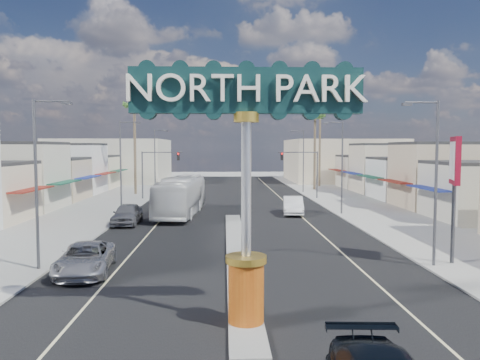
{
  "coord_description": "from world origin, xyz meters",
  "views": [
    {
      "loc": [
        -0.79,
        -14.65,
        6.52
      ],
      "look_at": [
        0.12,
        11.98,
        4.66
      ],
      "focal_mm": 35.0,
      "sensor_mm": 36.0,
      "label": 1
    }
  ],
  "objects": [
    {
      "name": "city_bus",
      "position": [
        -4.96,
        30.24,
        1.83
      ],
      "size": [
        4.07,
        13.37,
        3.67
      ],
      "primitive_type": "imported",
      "rotation": [
        0.0,
        0.0,
        -0.08
      ],
      "color": "silver",
      "rests_on": "ground"
    },
    {
      "name": "storefront_row_right",
      "position": [
        24.0,
        43.0,
        3.0
      ],
      "size": [
        12.0,
        42.0,
        6.0
      ],
      "primitive_type": "cube",
      "color": "#B7B29E",
      "rests_on": "ground"
    },
    {
      "name": "backdrop_far_left",
      "position": [
        -22.0,
        75.0,
        4.0
      ],
      "size": [
        20.0,
        20.0,
        8.0
      ],
      "primitive_type": "cube",
      "color": "#B7B29E",
      "rests_on": "ground"
    },
    {
      "name": "streetlight_l_far",
      "position": [
        -10.43,
        52.0,
        5.07
      ],
      "size": [
        2.03,
        0.22,
        9.0
      ],
      "color": "#47474C",
      "rests_on": "ground"
    },
    {
      "name": "streetlight_l_near",
      "position": [
        -10.43,
        10.0,
        5.07
      ],
      "size": [
        2.03,
        0.22,
        9.0
      ],
      "color": "#47474C",
      "rests_on": "ground"
    },
    {
      "name": "median_island",
      "position": [
        0.0,
        14.0,
        0.08
      ],
      "size": [
        1.3,
        30.0,
        0.16
      ],
      "primitive_type": "cube",
      "color": "gray",
      "rests_on": "ground"
    },
    {
      "name": "traffic_signal_left",
      "position": [
        -9.18,
        43.99,
        4.27
      ],
      "size": [
        5.09,
        0.45,
        6.0
      ],
      "color": "#47474C",
      "rests_on": "ground"
    },
    {
      "name": "streetlight_r_far",
      "position": [
        10.43,
        52.0,
        5.07
      ],
      "size": [
        2.03,
        0.22,
        9.0
      ],
      "color": "#47474C",
      "rests_on": "ground"
    },
    {
      "name": "bank_pylon_sign",
      "position": [
        11.84,
        10.49,
        5.4
      ],
      "size": [
        0.94,
        2.16,
        6.99
      ],
      "rotation": [
        0.0,
        0.0,
        -0.32
      ],
      "color": "#47474C",
      "rests_on": "sidewalk_right"
    },
    {
      "name": "sidewalk_left",
      "position": [
        -14.0,
        30.0,
        0.06
      ],
      "size": [
        8.0,
        120.0,
        0.12
      ],
      "primitive_type": "cube",
      "color": "gray",
      "rests_on": "ground"
    },
    {
      "name": "palm_right_far",
      "position": [
        15.0,
        62.0,
        12.39
      ],
      "size": [
        2.6,
        2.6,
        14.1
      ],
      "color": "brown",
      "rests_on": "ground"
    },
    {
      "name": "palm_left_far",
      "position": [
        -13.0,
        50.0,
        11.5
      ],
      "size": [
        2.6,
        2.6,
        13.1
      ],
      "color": "brown",
      "rests_on": "ground"
    },
    {
      "name": "ground",
      "position": [
        0.0,
        30.0,
        0.0
      ],
      "size": [
        160.0,
        160.0,
        0.0
      ],
      "primitive_type": "plane",
      "color": "gray",
      "rests_on": "ground"
    },
    {
      "name": "car_parked_left",
      "position": [
        -9.0,
        24.94,
        0.89
      ],
      "size": [
        2.1,
        5.21,
        1.77
      ],
      "primitive_type": "imported",
      "rotation": [
        0.0,
        0.0,
        -0.0
      ],
      "color": "slate",
      "rests_on": "ground"
    },
    {
      "name": "palm_right_mid",
      "position": [
        13.0,
        56.0,
        10.6
      ],
      "size": [
        2.6,
        2.6,
        12.1
      ],
      "color": "brown",
      "rests_on": "ground"
    },
    {
      "name": "suv_left",
      "position": [
        -7.97,
        9.4,
        0.78
      ],
      "size": [
        3.18,
        5.85,
        1.56
      ],
      "primitive_type": "imported",
      "rotation": [
        0.0,
        0.0,
        0.11
      ],
      "color": "#A7A7AB",
      "rests_on": "ground"
    },
    {
      "name": "car_parked_right",
      "position": [
        5.92,
        30.36,
        0.87
      ],
      "size": [
        2.38,
        5.44,
        1.74
      ],
      "primitive_type": "imported",
      "rotation": [
        0.0,
        0.0,
        -0.1
      ],
      "color": "silver",
      "rests_on": "ground"
    },
    {
      "name": "streetlight_r_mid",
      "position": [
        10.43,
        30.0,
        5.07
      ],
      "size": [
        2.03,
        0.22,
        9.0
      ],
      "color": "#47474C",
      "rests_on": "ground"
    },
    {
      "name": "traffic_signal_right",
      "position": [
        9.18,
        43.99,
        4.27
      ],
      "size": [
        5.09,
        0.45,
        6.0
      ],
      "color": "#47474C",
      "rests_on": "ground"
    },
    {
      "name": "road",
      "position": [
        0.0,
        30.0,
        0.01
      ],
      "size": [
        20.0,
        120.0,
        0.01
      ],
      "primitive_type": "cube",
      "color": "black",
      "rests_on": "ground"
    },
    {
      "name": "streetlight_l_mid",
      "position": [
        -10.43,
        30.0,
        5.07
      ],
      "size": [
        2.03,
        0.22,
        9.0
      ],
      "color": "#47474C",
      "rests_on": "ground"
    },
    {
      "name": "streetlight_r_near",
      "position": [
        10.43,
        10.0,
        5.07
      ],
      "size": [
        2.03,
        0.22,
        9.0
      ],
      "color": "#47474C",
      "rests_on": "ground"
    },
    {
      "name": "gateway_sign",
      "position": [
        0.0,
        1.98,
        5.93
      ],
      "size": [
        8.2,
        1.5,
        9.15
      ],
      "color": "#C2410E",
      "rests_on": "median_island"
    },
    {
      "name": "sidewalk_right",
      "position": [
        14.0,
        30.0,
        0.06
      ],
      "size": [
        8.0,
        120.0,
        0.12
      ],
      "primitive_type": "cube",
      "color": "gray",
      "rests_on": "ground"
    },
    {
      "name": "backdrop_far_right",
      "position": [
        22.0,
        75.0,
        4.0
      ],
      "size": [
        20.0,
        20.0,
        8.0
      ],
      "primitive_type": "cube",
      "color": "beige",
      "rests_on": "ground"
    },
    {
      "name": "storefront_row_left",
      "position": [
        -24.0,
        43.0,
        3.0
      ],
      "size": [
        12.0,
        42.0,
        6.0
      ],
      "primitive_type": "cube",
      "color": "beige",
      "rests_on": "ground"
    }
  ]
}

